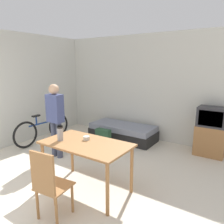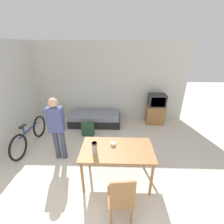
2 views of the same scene
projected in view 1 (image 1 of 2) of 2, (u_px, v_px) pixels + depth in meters
ground_plane at (12, 213)px, 2.91m from camera, size 20.00×20.00×0.00m
wall_back at (143, 87)px, 5.75m from camera, size 5.66×0.06×2.70m
wall_left at (23, 89)px, 5.45m from camera, size 0.06×4.82×2.70m
daybed at (123, 132)px, 5.75m from camera, size 1.73×0.77×0.40m
tv at (211, 132)px, 4.67m from camera, size 0.60×0.41×1.07m
dining_table at (86, 148)px, 3.31m from camera, size 1.36×0.76×0.78m
wooden_chair at (49, 183)px, 2.67m from camera, size 0.43×0.43×0.94m
bicycle at (43, 129)px, 5.52m from camera, size 0.09×1.65×0.74m
person_standing at (55, 116)px, 4.51m from camera, size 0.34×0.21×1.55m
thermos_flask at (60, 133)px, 3.37m from camera, size 0.09×0.09×0.23m
mate_bowl at (86, 138)px, 3.42m from camera, size 0.10×0.10×0.06m
backpack at (103, 138)px, 5.22m from camera, size 0.37×0.19×0.43m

